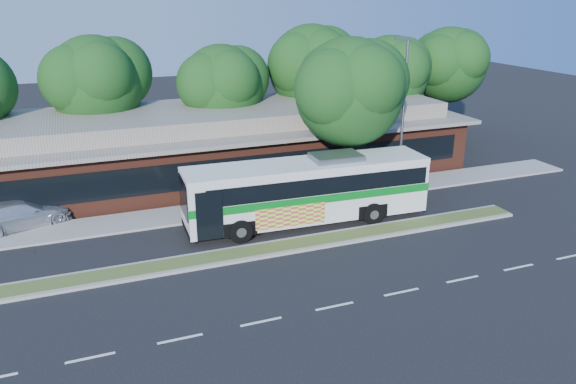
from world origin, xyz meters
name	(u,v)px	position (x,y,z in m)	size (l,w,h in m)	color
ground	(288,253)	(0.00, 0.00, 0.00)	(120.00, 120.00, 0.00)	black
median_strip	(283,247)	(0.00, 0.60, 0.07)	(26.00, 1.10, 0.15)	#475C27
sidewalk	(247,206)	(0.00, 6.40, 0.06)	(44.00, 2.60, 0.12)	gray
plaza_building	(217,143)	(0.00, 12.99, 2.13)	(33.20, 11.20, 4.45)	#57271B
lamp_post	(403,110)	(9.56, 6.00, 4.90)	(0.93, 0.18, 9.07)	slate
tree_bg_b	(102,80)	(-6.57, 16.14, 6.14)	(6.69, 6.00, 9.00)	black
tree_bg_c	(227,84)	(1.40, 15.13, 5.59)	(6.24, 5.60, 8.26)	black
tree_bg_d	(316,65)	(8.45, 16.15, 6.42)	(6.91, 6.20, 9.37)	black
tree_bg_e	(394,72)	(14.42, 15.14, 5.74)	(6.47, 5.80, 8.50)	black
tree_bg_f	(452,63)	(20.43, 16.14, 6.06)	(6.69, 6.00, 8.92)	black
transit_bus	(308,186)	(2.33, 3.13, 2.00)	(12.89, 3.38, 3.59)	silver
sedan	(19,214)	(-11.75, 7.80, 0.74)	(2.08, 5.11, 1.48)	silver
sidewalk_tree	(355,89)	(6.44, 6.15, 6.33)	(6.81, 6.11, 9.23)	black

